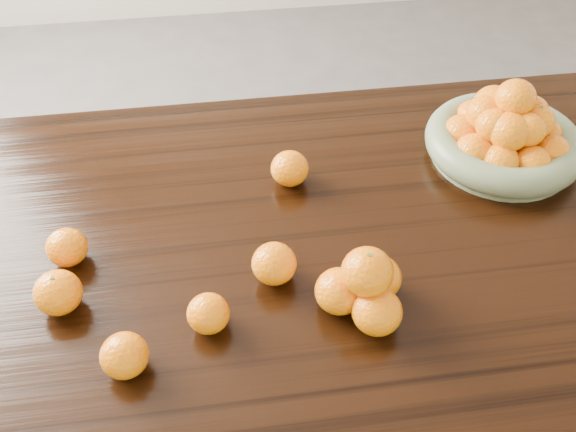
{
  "coord_description": "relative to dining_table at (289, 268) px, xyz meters",
  "views": [
    {
      "loc": [
        -0.13,
        -0.87,
        1.66
      ],
      "look_at": [
        -0.0,
        -0.02,
        0.83
      ],
      "focal_mm": 40.0,
      "sensor_mm": 36.0,
      "label": 1
    }
  ],
  "objects": [
    {
      "name": "loose_orange_3",
      "position": [
        -0.42,
        -0.0,
        0.13
      ],
      "size": [
        0.08,
        0.08,
        0.07
      ],
      "primitive_type": "ellipsoid",
      "color": "orange",
      "rests_on": "dining_table"
    },
    {
      "name": "orange_pyramid",
      "position": [
        0.11,
        -0.19,
        0.15
      ],
      "size": [
        0.16,
        0.16,
        0.14
      ],
      "rotation": [
        0.0,
        0.0,
        0.28
      ],
      "color": "orange",
      "rests_on": "dining_table"
    },
    {
      "name": "loose_orange_4",
      "position": [
        -0.17,
        -0.19,
        0.12
      ],
      "size": [
        0.07,
        0.07,
        0.07
      ],
      "primitive_type": "ellipsoid",
      "color": "orange",
      "rests_on": "dining_table"
    },
    {
      "name": "loose_orange_0",
      "position": [
        -0.42,
        -0.11,
        0.13
      ],
      "size": [
        0.08,
        0.08,
        0.08
      ],
      "primitive_type": "ellipsoid",
      "color": "orange",
      "rests_on": "dining_table"
    },
    {
      "name": "loose_orange_2",
      "position": [
        -0.04,
        -0.1,
        0.13
      ],
      "size": [
        0.08,
        0.08,
        0.08
      ],
      "primitive_type": "ellipsoid",
      "color": "orange",
      "rests_on": "dining_table"
    },
    {
      "name": "dining_table",
      "position": [
        0.0,
        0.0,
        0.0
      ],
      "size": [
        2.0,
        1.0,
        0.75
      ],
      "color": "black",
      "rests_on": "ground"
    },
    {
      "name": "loose_orange_1",
      "position": [
        -0.3,
        -0.26,
        0.13
      ],
      "size": [
        0.08,
        0.08,
        0.07
      ],
      "primitive_type": "ellipsoid",
      "color": "orange",
      "rests_on": "dining_table"
    },
    {
      "name": "loose_orange_5",
      "position": [
        0.03,
        0.17,
        0.13
      ],
      "size": [
        0.08,
        0.08,
        0.08
      ],
      "primitive_type": "ellipsoid",
      "color": "orange",
      "rests_on": "dining_table"
    },
    {
      "name": "fruit_bowl",
      "position": [
        0.51,
        0.19,
        0.15
      ],
      "size": [
        0.35,
        0.35,
        0.19
      ],
      "rotation": [
        0.0,
        0.0,
        -0.17
      ],
      "color": "gray",
      "rests_on": "dining_table"
    },
    {
      "name": "ground",
      "position": [
        0.0,
        0.0,
        -0.66
      ],
      "size": [
        5.0,
        5.0,
        0.0
      ],
      "primitive_type": "plane",
      "color": "#54504F",
      "rests_on": "ground"
    }
  ]
}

